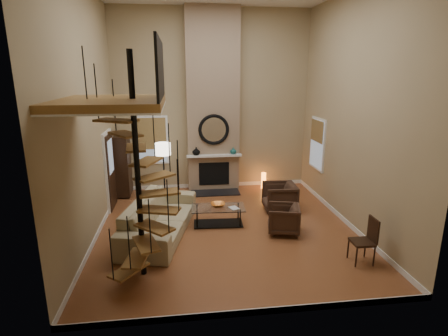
{
  "coord_description": "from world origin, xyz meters",
  "views": [
    {
      "loc": [
        -1.07,
        -7.93,
        3.68
      ],
      "look_at": [
        0.0,
        0.4,
        1.4
      ],
      "focal_mm": 28.79,
      "sensor_mm": 36.0,
      "label": 1
    }
  ],
  "objects": [
    {
      "name": "ground",
      "position": [
        0.0,
        0.0,
        -0.01
      ],
      "size": [
        6.0,
        6.5,
        0.01
      ],
      "primitive_type": "cube",
      "color": "#A66135",
      "rests_on": "ground"
    },
    {
      "name": "back_wall",
      "position": [
        0.0,
        3.25,
        2.75
      ],
      "size": [
        6.0,
        0.02,
        5.5
      ],
      "primitive_type": "cube",
      "color": "tan",
      "rests_on": "ground"
    },
    {
      "name": "front_wall",
      "position": [
        0.0,
        -3.25,
        2.75
      ],
      "size": [
        6.0,
        0.02,
        5.5
      ],
      "primitive_type": "cube",
      "color": "tan",
      "rests_on": "ground"
    },
    {
      "name": "left_wall",
      "position": [
        -3.0,
        0.0,
        2.75
      ],
      "size": [
        0.02,
        6.5,
        5.5
      ],
      "primitive_type": "cube",
      "color": "tan",
      "rests_on": "ground"
    },
    {
      "name": "right_wall",
      "position": [
        3.0,
        0.0,
        2.75
      ],
      "size": [
        0.02,
        6.5,
        5.5
      ],
      "primitive_type": "cube",
      "color": "tan",
      "rests_on": "ground"
    },
    {
      "name": "baseboard_back",
      "position": [
        0.0,
        3.24,
        0.06
      ],
      "size": [
        6.0,
        0.02,
        0.12
      ],
      "primitive_type": "cube",
      "color": "white",
      "rests_on": "ground"
    },
    {
      "name": "baseboard_front",
      "position": [
        0.0,
        -3.24,
        0.06
      ],
      "size": [
        6.0,
        0.02,
        0.12
      ],
      "primitive_type": "cube",
      "color": "white",
      "rests_on": "ground"
    },
    {
      "name": "baseboard_left",
      "position": [
        -2.99,
        0.0,
        0.06
      ],
      "size": [
        0.02,
        6.5,
        0.12
      ],
      "primitive_type": "cube",
      "color": "white",
      "rests_on": "ground"
    },
    {
      "name": "baseboard_right",
      "position": [
        2.99,
        0.0,
        0.06
      ],
      "size": [
        0.02,
        6.5,
        0.12
      ],
      "primitive_type": "cube",
      "color": "white",
      "rests_on": "ground"
    },
    {
      "name": "chimney_breast",
      "position": [
        0.0,
        3.06,
        2.75
      ],
      "size": [
        1.6,
        0.38,
        5.5
      ],
      "primitive_type": "cube",
      "color": "#92785F",
      "rests_on": "ground"
    },
    {
      "name": "hearth",
      "position": [
        0.0,
        2.57,
        0.02
      ],
      "size": [
        1.5,
        0.6,
        0.04
      ],
      "primitive_type": "cube",
      "color": "black",
      "rests_on": "ground"
    },
    {
      "name": "firebox",
      "position": [
        0.0,
        2.86,
        0.55
      ],
      "size": [
        0.95,
        0.02,
        0.72
      ],
      "primitive_type": "cube",
      "color": "black",
      "rests_on": "chimney_breast"
    },
    {
      "name": "mantel",
      "position": [
        0.0,
        2.78,
        1.15
      ],
      "size": [
        1.7,
        0.18,
        0.06
      ],
      "primitive_type": "cube",
      "color": "white",
      "rests_on": "chimney_breast"
    },
    {
      "name": "mirror_frame",
      "position": [
        0.0,
        2.84,
        1.95
      ],
      "size": [
        0.94,
        0.1,
        0.94
      ],
      "primitive_type": "torus",
      "rotation": [
        1.57,
        0.0,
        0.0
      ],
      "color": "black",
      "rests_on": "chimney_breast"
    },
    {
      "name": "mirror_disc",
      "position": [
        0.0,
        2.85,
        1.95
      ],
      "size": [
        0.8,
        0.01,
        0.8
      ],
      "primitive_type": "cylinder",
      "rotation": [
        1.57,
        0.0,
        0.0
      ],
      "color": "white",
      "rests_on": "chimney_breast"
    },
    {
      "name": "vase_left",
      "position": [
        -0.55,
        2.82,
        1.3
      ],
      "size": [
        0.24,
        0.24,
        0.25
      ],
      "primitive_type": "imported",
      "color": "black",
      "rests_on": "mantel"
    },
    {
      "name": "vase_right",
      "position": [
        0.6,
        2.82,
        1.28
      ],
      "size": [
        0.2,
        0.2,
        0.21
      ],
      "primitive_type": "imported",
      "color": "#185654",
      "rests_on": "mantel"
    },
    {
      "name": "window_back",
      "position": [
        -1.9,
        3.22,
        1.62
      ],
      "size": [
        1.02,
        0.06,
        1.52
      ],
      "color": "white",
      "rests_on": "back_wall"
    },
    {
      "name": "window_right",
      "position": [
        2.97,
        2.0,
        1.63
      ],
      "size": [
        0.06,
        1.02,
        1.52
      ],
      "color": "white",
      "rests_on": "right_wall"
    },
    {
      "name": "entry_door",
      "position": [
        -2.95,
        1.8,
        1.05
      ],
      "size": [
        0.1,
        1.05,
        2.16
      ],
      "color": "white",
      "rests_on": "ground"
    },
    {
      "name": "loft",
      "position": [
        -2.04,
        -1.8,
        3.24
      ],
      "size": [
        1.7,
        2.2,
        1.09
      ],
      "color": "olive",
      "rests_on": "left_wall"
    },
    {
      "name": "spiral_stair",
      "position": [
        -1.78,
        -1.79,
        1.78
      ],
      "size": [
        1.47,
        1.47,
        4.06
      ],
      "color": "black",
      "rests_on": "ground"
    },
    {
      "name": "hutch",
      "position": [
        -2.75,
        2.77,
        0.95
      ],
      "size": [
        0.38,
        0.81,
        1.81
      ],
      "primitive_type": "cube",
      "color": "black",
      "rests_on": "ground"
    },
    {
      "name": "sofa",
      "position": [
        -1.58,
        -0.06,
        0.4
      ],
      "size": [
        1.8,
        3.14,
        0.86
      ],
      "primitive_type": "imported",
      "rotation": [
        0.0,
        0.0,
        1.34
      ],
      "color": "tan",
      "rests_on": "ground"
    },
    {
      "name": "armchair_near",
      "position": [
        1.68,
        1.0,
        0.35
      ],
      "size": [
        0.89,
        0.87,
        0.78
      ],
      "primitive_type": "imported",
      "rotation": [
        0.0,
        0.0,
        -1.62
      ],
      "color": "#3D271C",
      "rests_on": "ground"
    },
    {
      "name": "armchair_far",
      "position": [
        1.36,
        -0.45,
        0.35
      ],
      "size": [
        0.87,
        0.85,
        0.65
      ],
      "primitive_type": "imported",
      "rotation": [
        0.0,
        0.0,
        -1.82
      ],
      "color": "#3D271C",
      "rests_on": "ground"
    },
    {
      "name": "coffee_table",
      "position": [
        -0.16,
        0.24,
        0.28
      ],
      "size": [
        1.34,
        0.73,
        0.48
      ],
      "color": "silver",
      "rests_on": "ground"
    },
    {
      "name": "bowl",
      "position": [
        -0.16,
        0.29,
        0.5
      ],
      "size": [
        0.35,
        0.35,
        0.09
      ],
      "primitive_type": "imported",
      "color": "orange",
      "rests_on": "coffee_table"
    },
    {
      "name": "book",
      "position": [
        0.19,
        0.09,
        0.46
      ],
      "size": [
        0.27,
        0.31,
        0.03
      ],
      "primitive_type": "imported",
      "rotation": [
        0.0,
        0.0,
        0.36
      ],
      "color": "gray",
      "rests_on": "coffee_table"
    },
    {
      "name": "floor_lamp",
      "position": [
        -1.52,
        2.09,
        1.41
      ],
      "size": [
        0.43,
        0.43,
        1.76
      ],
      "color": "black",
      "rests_on": "ground"
    },
    {
      "name": "accent_lamp",
      "position": [
        1.61,
        2.88,
        0.25
      ],
      "size": [
        0.15,
        0.15,
        0.53
      ],
      "primitive_type": "cylinder",
      "color": "orange",
      "rests_on": "ground"
    },
    {
      "name": "side_chair",
      "position": [
        2.51,
        -1.94,
        0.53
      ],
      "size": [
        0.43,
        0.41,
        0.92
      ],
      "color": "black",
      "rests_on": "ground"
    }
  ]
}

